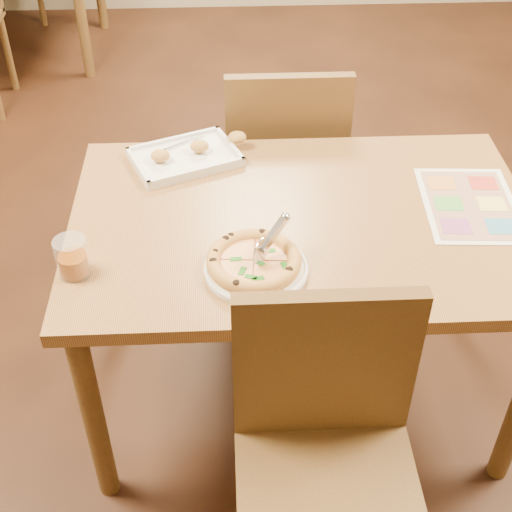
{
  "coord_description": "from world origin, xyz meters",
  "views": [
    {
      "loc": [
        -0.21,
        -1.58,
        1.91
      ],
      "look_at": [
        -0.14,
        -0.22,
        0.77
      ],
      "focal_mm": 50.0,
      "sensor_mm": 36.0,
      "label": 1
    }
  ],
  "objects_px": {
    "plate": "(256,269)",
    "glass_tumbler": "(73,259)",
    "appetizer_tray": "(188,156)",
    "dining_table": "(302,241)",
    "chair_near": "(327,430)",
    "menu": "(470,204)",
    "chair_far": "(285,151)",
    "pizza": "(254,261)",
    "pizza_cutter": "(270,239)"
  },
  "relations": [
    {
      "from": "appetizer_tray",
      "to": "pizza_cutter",
      "type": "bearing_deg",
      "value": -66.35
    },
    {
      "from": "chair_near",
      "to": "appetizer_tray",
      "type": "distance_m",
      "value": 0.99
    },
    {
      "from": "plate",
      "to": "pizza_cutter",
      "type": "xyz_separation_m",
      "value": [
        0.04,
        0.03,
        0.07
      ]
    },
    {
      "from": "glass_tumbler",
      "to": "appetizer_tray",
      "type": "bearing_deg",
      "value": 62.3
    },
    {
      "from": "appetizer_tray",
      "to": "dining_table",
      "type": "bearing_deg",
      "value": -43.61
    },
    {
      "from": "chair_near",
      "to": "plate",
      "type": "relative_size",
      "value": 1.78
    },
    {
      "from": "plate",
      "to": "dining_table",
      "type": "bearing_deg",
      "value": 57.11
    },
    {
      "from": "plate",
      "to": "pizza",
      "type": "bearing_deg",
      "value": 123.11
    },
    {
      "from": "chair_far",
      "to": "appetizer_tray",
      "type": "distance_m",
      "value": 0.47
    },
    {
      "from": "chair_far",
      "to": "glass_tumbler",
      "type": "bearing_deg",
      "value": 53.41
    },
    {
      "from": "dining_table",
      "to": "menu",
      "type": "xyz_separation_m",
      "value": [
        0.48,
        0.04,
        0.09
      ]
    },
    {
      "from": "chair_near",
      "to": "menu",
      "type": "xyz_separation_m",
      "value": [
        0.48,
        0.64,
        0.16
      ]
    },
    {
      "from": "dining_table",
      "to": "menu",
      "type": "height_order",
      "value": "menu"
    },
    {
      "from": "dining_table",
      "to": "glass_tumbler",
      "type": "bearing_deg",
      "value": -161.02
    },
    {
      "from": "pizza_cutter",
      "to": "appetizer_tray",
      "type": "distance_m",
      "value": 0.55
    },
    {
      "from": "chair_near",
      "to": "pizza",
      "type": "relative_size",
      "value": 1.94
    },
    {
      "from": "pizza",
      "to": "appetizer_tray",
      "type": "distance_m",
      "value": 0.56
    },
    {
      "from": "chair_far",
      "to": "glass_tumbler",
      "type": "height_order",
      "value": "chair_far"
    },
    {
      "from": "chair_near",
      "to": "chair_far",
      "type": "relative_size",
      "value": 1.0
    },
    {
      "from": "chair_far",
      "to": "appetizer_tray",
      "type": "xyz_separation_m",
      "value": [
        -0.33,
        -0.29,
        0.17
      ]
    },
    {
      "from": "appetizer_tray",
      "to": "glass_tumbler",
      "type": "distance_m",
      "value": 0.59
    },
    {
      "from": "appetizer_tray",
      "to": "glass_tumbler",
      "type": "height_order",
      "value": "glass_tumbler"
    },
    {
      "from": "plate",
      "to": "menu",
      "type": "distance_m",
      "value": 0.67
    },
    {
      "from": "pizza_cutter",
      "to": "menu",
      "type": "height_order",
      "value": "pizza_cutter"
    },
    {
      "from": "glass_tumbler",
      "to": "plate",
      "type": "bearing_deg",
      "value": -1.84
    },
    {
      "from": "dining_table",
      "to": "appetizer_tray",
      "type": "relative_size",
      "value": 3.43
    },
    {
      "from": "plate",
      "to": "chair_far",
      "type": "bearing_deg",
      "value": 80.15
    },
    {
      "from": "menu",
      "to": "pizza",
      "type": "bearing_deg",
      "value": -158.38
    },
    {
      "from": "pizza_cutter",
      "to": "appetizer_tray",
      "type": "relative_size",
      "value": 0.32
    },
    {
      "from": "chair_near",
      "to": "plate",
      "type": "distance_m",
      "value": 0.44
    },
    {
      "from": "chair_far",
      "to": "pizza_cutter",
      "type": "xyz_separation_m",
      "value": [
        -0.11,
        -0.79,
        0.23
      ]
    },
    {
      "from": "chair_far",
      "to": "glass_tumbler",
      "type": "relative_size",
      "value": 4.53
    },
    {
      "from": "appetizer_tray",
      "to": "glass_tumbler",
      "type": "relative_size",
      "value": 3.65
    },
    {
      "from": "pizza_cutter",
      "to": "dining_table",
      "type": "bearing_deg",
      "value": 8.8
    },
    {
      "from": "dining_table",
      "to": "chair_near",
      "type": "relative_size",
      "value": 2.77
    },
    {
      "from": "dining_table",
      "to": "appetizer_tray",
      "type": "distance_m",
      "value": 0.46
    },
    {
      "from": "chair_far",
      "to": "appetizer_tray",
      "type": "relative_size",
      "value": 1.24
    },
    {
      "from": "pizza_cutter",
      "to": "appetizer_tray",
      "type": "bearing_deg",
      "value": 61.46
    },
    {
      "from": "chair_near",
      "to": "dining_table",
      "type": "bearing_deg",
      "value": 90.0
    },
    {
      "from": "plate",
      "to": "appetizer_tray",
      "type": "xyz_separation_m",
      "value": [
        -0.18,
        0.53,
        0.01
      ]
    },
    {
      "from": "chair_near",
      "to": "menu",
      "type": "relative_size",
      "value": 1.28
    },
    {
      "from": "plate",
      "to": "pizza",
      "type": "height_order",
      "value": "pizza"
    },
    {
      "from": "chair_near",
      "to": "plate",
      "type": "height_order",
      "value": "chair_near"
    },
    {
      "from": "pizza_cutter",
      "to": "plate",
      "type": "bearing_deg",
      "value": 166.08
    },
    {
      "from": "menu",
      "to": "appetizer_tray",
      "type": "bearing_deg",
      "value": 161.09
    },
    {
      "from": "chair_far",
      "to": "menu",
      "type": "height_order",
      "value": "chair_far"
    },
    {
      "from": "chair_near",
      "to": "chair_far",
      "type": "distance_m",
      "value": 1.2
    },
    {
      "from": "chair_near",
      "to": "glass_tumbler",
      "type": "xyz_separation_m",
      "value": [
        -0.6,
        0.4,
        0.2
      ]
    },
    {
      "from": "pizza",
      "to": "glass_tumbler",
      "type": "distance_m",
      "value": 0.45
    },
    {
      "from": "plate",
      "to": "glass_tumbler",
      "type": "distance_m",
      "value": 0.46
    }
  ]
}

